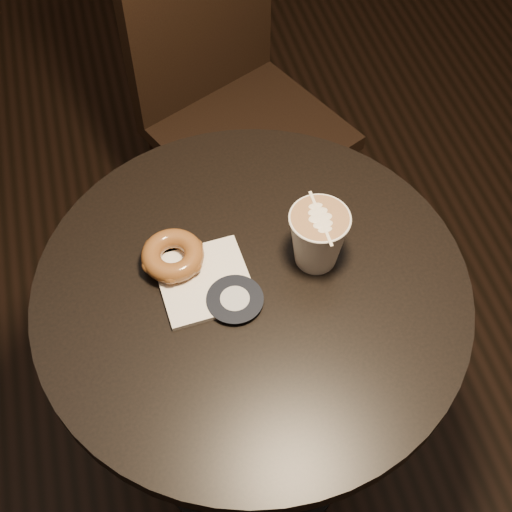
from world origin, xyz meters
name	(u,v)px	position (x,y,z in m)	size (l,w,h in m)	color
cafe_table	(252,345)	(0.00, 0.00, 0.55)	(0.70, 0.70, 0.75)	black
chair	(226,80)	(0.12, 0.70, 0.56)	(0.53, 0.53, 1.01)	black
pastry_bag	(205,281)	(-0.07, 0.02, 0.75)	(0.14, 0.14, 0.01)	white
doughnut	(173,255)	(-0.11, 0.07, 0.77)	(0.10, 0.10, 0.03)	brown
latte_cup	(318,239)	(0.11, 0.03, 0.80)	(0.10, 0.10, 0.11)	silver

